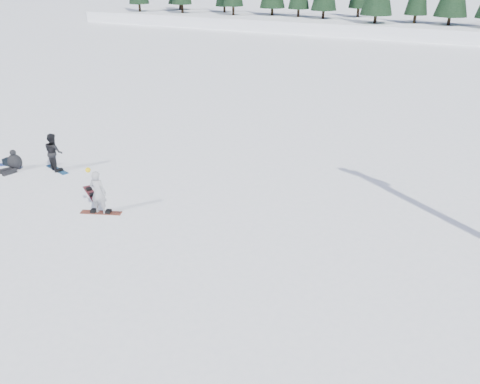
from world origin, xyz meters
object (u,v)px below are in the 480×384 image
Objects in this scene: snowboarder_man at (54,152)px; seated_rider at (14,162)px; gear_bag at (9,162)px; snowboarder_woman at (98,192)px; snowboard_loose_b at (91,193)px.

seated_rider is at bearing 48.34° from snowboarder_man.
snowboarder_woman is at bearing -13.81° from gear_bag.
seated_rider is at bearing -20.30° from gear_bag.
seated_rider is at bearing -151.18° from snowboard_loose_b.
gear_bag is 5.37m from snowboard_loose_b.
snowboarder_woman is 1.52× the size of seated_rider.
snowboarder_man is at bearing -168.12° from snowboard_loose_b.
snowboarder_man reaches higher than seated_rider.
snowboarder_man is 2.50m from gear_bag.
seated_rider reaches higher than snowboard_loose_b.
snowboarder_woman reaches higher than seated_rider.
gear_bag is at bearing -179.29° from seated_rider.
snowboarder_man is 1.41× the size of seated_rider.
snowboarder_man reaches higher than snowboard_loose_b.
snowboarder_woman is 6.27m from seated_rider.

